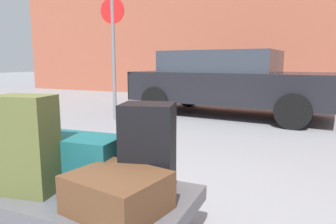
% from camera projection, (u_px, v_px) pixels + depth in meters
% --- Properties ---
extents(luggage_cart, '(1.27, 0.80, 0.34)m').
position_uv_depth(luggage_cart, '(95.00, 202.00, 2.01)').
color(luggage_cart, '#4C4C51').
rests_on(luggage_cart, ground_plane).
extents(suitcase_olive_stacked_top, '(0.38, 0.28, 0.63)m').
position_uv_depth(suitcase_olive_stacked_top, '(27.00, 145.00, 1.95)').
color(suitcase_olive_stacked_top, '#4C5128').
rests_on(suitcase_olive_stacked_top, luggage_cart).
extents(suitcase_brown_rear_right, '(0.58, 0.53, 0.22)m').
position_uv_depth(suitcase_brown_rear_right, '(118.00, 192.00, 1.73)').
color(suitcase_brown_rear_right, '#51331E').
rests_on(suitcase_brown_rear_right, luggage_cart).
extents(duffel_bag_teal_center, '(0.59, 0.36, 0.33)m').
position_uv_depth(duffel_bag_teal_center, '(80.00, 159.00, 2.16)').
color(duffel_bag_teal_center, '#144C51').
rests_on(duffel_bag_teal_center, luggage_cart).
extents(suitcase_black_front_right, '(0.39, 0.34, 0.58)m').
position_uv_depth(suitcase_black_front_right, '(148.00, 148.00, 1.99)').
color(suitcase_black_front_right, black).
rests_on(suitcase_black_front_right, luggage_cart).
extents(parked_car, '(4.46, 2.26, 1.42)m').
position_uv_depth(parked_car, '(228.00, 81.00, 6.81)').
color(parked_car, black).
rests_on(parked_car, ground_plane).
extents(no_parking_sign, '(0.50, 0.08, 2.42)m').
position_uv_depth(no_parking_sign, '(113.00, 46.00, 6.11)').
color(no_parking_sign, slate).
rests_on(no_parking_sign, ground_plane).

